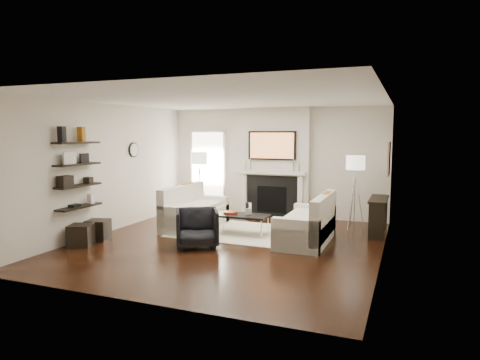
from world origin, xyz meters
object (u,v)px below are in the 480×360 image
at_px(loveseat_left_base, 195,218).
at_px(loveseat_right_base, 306,231).
at_px(lamp_right_shade, 356,163).
at_px(coffee_table, 242,216).
at_px(ottoman_near, 98,230).
at_px(lamp_left_shade, 199,158).
at_px(armchair, 197,226).

height_order(loveseat_left_base, loveseat_right_base, same).
relative_size(loveseat_left_base, lamp_right_shade, 4.50).
bearing_deg(lamp_right_shade, loveseat_right_base, -115.72).
bearing_deg(coffee_table, ottoman_near, -149.43).
distance_m(loveseat_right_base, lamp_right_shade, 2.07).
distance_m(coffee_table, ottoman_near, 2.84).
distance_m(loveseat_right_base, lamp_left_shade, 3.85).
height_order(loveseat_left_base, armchair, armchair).
distance_m(armchair, ottoman_near, 2.05).
bearing_deg(lamp_left_shade, armchair, -63.92).
height_order(loveseat_left_base, lamp_left_shade, lamp_left_shade).
distance_m(loveseat_right_base, armchair, 2.09).
xyz_separation_m(loveseat_right_base, ottoman_near, (-3.80, -1.36, -0.01)).
bearing_deg(ottoman_near, loveseat_right_base, 19.66).
height_order(armchair, lamp_left_shade, lamp_left_shade).
relative_size(coffee_table, lamp_left_shade, 2.75).
relative_size(coffee_table, armchair, 1.43).
height_order(loveseat_left_base, ottoman_near, loveseat_left_base).
bearing_deg(loveseat_left_base, armchair, -61.33).
bearing_deg(armchair, loveseat_left_base, 89.36).
bearing_deg(ottoman_near, loveseat_left_base, 53.30).
relative_size(loveseat_left_base, armchair, 2.34).
bearing_deg(loveseat_right_base, ottoman_near, -160.34).
xyz_separation_m(loveseat_right_base, lamp_right_shade, (0.72, 1.50, 1.24)).
bearing_deg(armchair, lamp_left_shade, 86.77).
height_order(loveseat_right_base, armchair, armchair).
distance_m(loveseat_right_base, ottoman_near, 4.03).
bearing_deg(lamp_right_shade, coffee_table, -145.82).
bearing_deg(loveseat_left_base, lamp_left_shade, 113.49).
xyz_separation_m(coffee_table, armchair, (-0.42, -1.16, -0.02)).
distance_m(loveseat_left_base, lamp_right_shade, 3.68).
xyz_separation_m(loveseat_left_base, loveseat_right_base, (2.54, -0.33, 0.00)).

